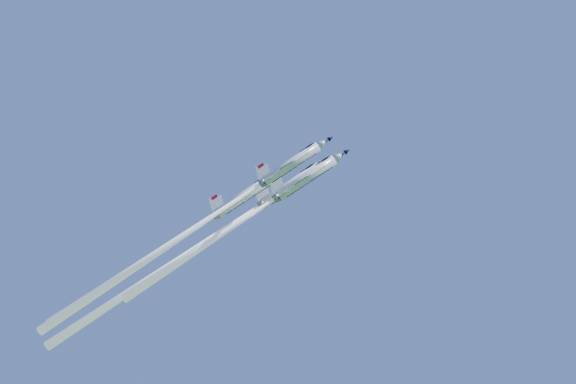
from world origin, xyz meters
The scene contains 4 objects.
jet_lead centered at (-7.99, -3.46, 79.99)m, with size 35.02×21.13×34.34m.
jet_left centered at (-19.48, -2.64, 75.64)m, with size 45.25×27.36×46.00m.
jet_right centered at (-10.84, -13.14, 78.03)m, with size 40.25×24.34×41.00m.
jet_slot centered at (-21.02, -9.15, 75.41)m, with size 38.15×23.05×38.09m.
Camera 1 is at (63.18, -101.90, 62.23)m, focal length 40.00 mm.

